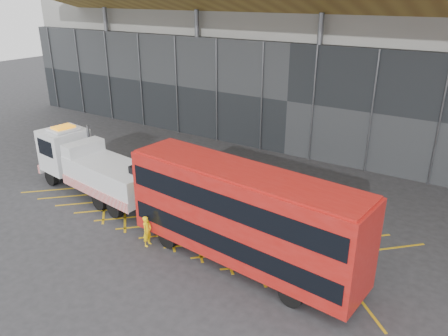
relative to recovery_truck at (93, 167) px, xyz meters
The scene contains 6 objects.
ground_plane 4.94m from the recovery_truck, 14.09° to the left, with size 120.00×120.00×0.00m, color #2C2C2F.
road_markings 7.19m from the recovery_truck, ahead, with size 21.56×7.16×0.01m.
construction_building 21.79m from the recovery_truck, 71.82° to the left, with size 55.00×23.97×18.00m.
recovery_truck is the anchor object (origin of this frame).
bus_towed 11.17m from the recovery_truck, ahead, with size 11.18×3.60×4.47m.
worker 7.13m from the recovery_truck, 21.70° to the right, with size 0.56×0.36×1.52m, color yellow.
Camera 1 is at (14.91, -16.81, 11.24)m, focal length 35.00 mm.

